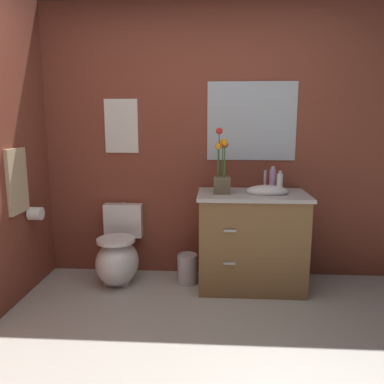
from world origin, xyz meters
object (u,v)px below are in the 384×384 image
object	(u,v)px
toilet	(118,256)
flower_vase	(222,174)
soap_bottle	(273,180)
toilet_paper_roll	(36,214)
vanity_cabinet	(252,239)
wall_poster	(121,126)
hanging_towel	(17,181)
wall_mirror	(252,121)
trash_bin	(187,269)
lotion_bottle	(280,183)

from	to	relation	value
toilet	flower_vase	bearing A→B (deg)	-3.06
soap_bottle	toilet_paper_roll	size ratio (longest dim) A/B	1.95
toilet	vanity_cabinet	distance (m)	1.21
wall_poster	hanging_towel	bearing A→B (deg)	-138.71
soap_bottle	toilet_paper_roll	bearing A→B (deg)	-171.43
vanity_cabinet	toilet_paper_roll	size ratio (longest dim) A/B	9.32
vanity_cabinet	soap_bottle	bearing A→B (deg)	36.94
toilet	vanity_cabinet	bearing A→B (deg)	-1.26
flower_vase	soap_bottle	size ratio (longest dim) A/B	2.58
vanity_cabinet	toilet_paper_roll	world-z (taller)	vanity_cabinet
wall_poster	toilet_paper_roll	bearing A→B (deg)	-144.43
vanity_cabinet	wall_mirror	distance (m)	1.06
vanity_cabinet	hanging_towel	distance (m)	2.00
vanity_cabinet	trash_bin	world-z (taller)	vanity_cabinet
wall_poster	wall_mirror	distance (m)	1.20
lotion_bottle	hanging_towel	size ratio (longest dim) A/B	0.37
hanging_towel	flower_vase	bearing A→B (deg)	10.45
vanity_cabinet	trash_bin	xyz separation A→B (m)	(-0.57, 0.03, -0.30)
lotion_bottle	toilet_paper_roll	size ratio (longest dim) A/B	1.73
soap_bottle	trash_bin	bearing A→B (deg)	-171.88
trash_bin	wall_poster	xyz separation A→B (m)	(-0.63, 0.27, 1.27)
trash_bin	wall_mirror	world-z (taller)	wall_mirror
soap_bottle	wall_mirror	size ratio (longest dim) A/B	0.27
wall_poster	toilet_paper_roll	distance (m)	1.08
wall_poster	wall_mirror	world-z (taller)	wall_mirror
flower_vase	soap_bottle	world-z (taller)	flower_vase
soap_bottle	wall_mirror	distance (m)	0.56
flower_vase	trash_bin	size ratio (longest dim) A/B	2.03
soap_bottle	trash_bin	size ratio (longest dim) A/B	0.79
soap_bottle	wall_poster	xyz separation A→B (m)	(-1.38, 0.16, 0.46)
trash_bin	wall_mirror	distance (m)	1.45
wall_mirror	hanging_towel	bearing A→B (deg)	-161.97
lotion_bottle	hanging_towel	xyz separation A→B (m)	(-2.13, -0.35, 0.05)
wall_poster	hanging_towel	size ratio (longest dim) A/B	0.94
trash_bin	vanity_cabinet	bearing A→B (deg)	-2.87
vanity_cabinet	wall_mirror	size ratio (longest dim) A/B	1.28
toilet	trash_bin	xyz separation A→B (m)	(0.63, 0.00, -0.11)
flower_vase	wall_poster	world-z (taller)	wall_poster
vanity_cabinet	wall_poster	xyz separation A→B (m)	(-1.20, 0.29, 0.97)
lotion_bottle	trash_bin	xyz separation A→B (m)	(-0.80, -0.00, -0.80)
toilet	flower_vase	size ratio (longest dim) A/B	1.25
soap_bottle	hanging_towel	xyz separation A→B (m)	(-2.08, -0.46, 0.04)
toilet	wall_mirror	size ratio (longest dim) A/B	0.86
vanity_cabinet	trash_bin	size ratio (longest dim) A/B	3.77
soap_bottle	toilet	bearing A→B (deg)	-175.47
toilet_paper_roll	wall_mirror	bearing A→B (deg)	14.13
flower_vase	hanging_towel	bearing A→B (deg)	-169.55
toilet	vanity_cabinet	world-z (taller)	vanity_cabinet
wall_poster	wall_mirror	size ratio (longest dim) A/B	0.61
toilet_paper_roll	lotion_bottle	bearing A→B (deg)	5.52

